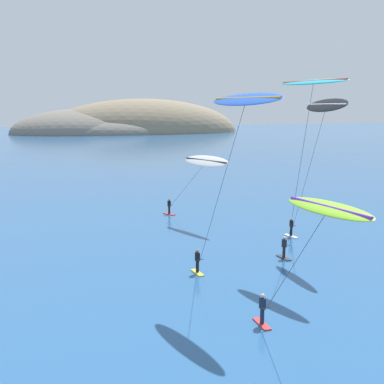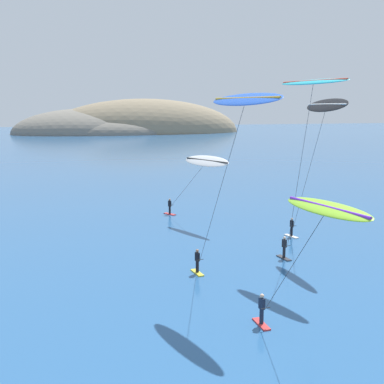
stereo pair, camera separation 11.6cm
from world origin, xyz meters
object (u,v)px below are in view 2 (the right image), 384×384
Objects in this scene: kitesurfer_lime at (319,222)px; kitesurfer_white at (204,164)px; kitesurfer_cyan at (311,97)px; kitesurfer_black at (324,115)px; kitesurfer_blue at (242,112)px.

kitesurfer_white is (3.45, 25.93, -0.54)m from kitesurfer_lime.
kitesurfer_lime is at bearing -118.41° from kitesurfer_cyan.
kitesurfer_white is (-5.85, 11.18, -4.78)m from kitesurfer_black.
kitesurfer_blue is at bearing -144.96° from kitesurfer_black.
kitesurfer_black is at bearing 57.76° from kitesurfer_lime.
kitesurfer_blue reaches higher than kitesurfer_black.
kitesurfer_black is at bearing 45.29° from kitesurfer_cyan.
kitesurfer_black is 1.29× the size of kitesurfer_white.
kitesurfer_white is at bearing 117.65° from kitesurfer_black.
kitesurfer_lime reaches higher than kitesurfer_white.
kitesurfer_cyan reaches higher than kitesurfer_lime.
kitesurfer_blue is 7.66m from kitesurfer_cyan.
kitesurfer_cyan is (-2.93, -2.96, 1.29)m from kitesurfer_black.
kitesurfer_blue is 0.92× the size of kitesurfer_cyan.
kitesurfer_black is 0.99× the size of kitesurfer_blue.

